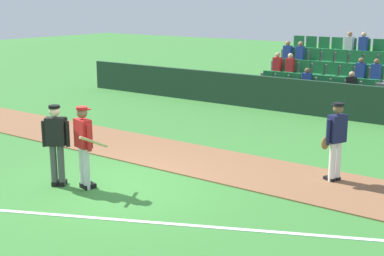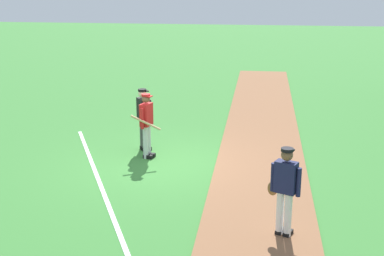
# 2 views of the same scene
# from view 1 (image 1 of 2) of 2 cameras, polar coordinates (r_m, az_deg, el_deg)

# --- Properties ---
(ground_plane) EXTENTS (80.00, 80.00, 0.00)m
(ground_plane) POSITION_cam_1_polar(r_m,az_deg,el_deg) (11.78, -8.40, -6.09)
(ground_plane) COLOR #387A33
(infield_dirt_path) EXTENTS (28.00, 2.32, 0.03)m
(infield_dirt_path) POSITION_cam_1_polar(r_m,az_deg,el_deg) (13.68, -0.68, -3.13)
(infield_dirt_path) COLOR brown
(infield_dirt_path) RESTS_ON ground
(foul_line_chalk) EXTENTS (10.91, 5.18, 0.01)m
(foul_line_chalk) POSITION_cam_1_polar(r_m,az_deg,el_deg) (9.64, 2.51, -10.41)
(foul_line_chalk) COLOR white
(foul_line_chalk) RESTS_ON ground
(dugout_fence) EXTENTS (20.00, 0.16, 1.21)m
(dugout_fence) POSITION_cam_1_polar(r_m,az_deg,el_deg) (19.24, 11.46, 3.22)
(dugout_fence) COLOR #1E3828
(dugout_fence) RESTS_ON ground
(stadium_bleachers) EXTENTS (5.00, 3.80, 2.70)m
(stadium_bleachers) POSITION_cam_1_polar(r_m,az_deg,el_deg) (21.30, 14.09, 4.46)
(stadium_bleachers) COLOR slate
(stadium_bleachers) RESTS_ON ground
(batter_red_jersey) EXTENTS (0.61, 0.80, 1.76)m
(batter_red_jersey) POSITION_cam_1_polar(r_m,az_deg,el_deg) (11.47, -11.30, -1.68)
(batter_red_jersey) COLOR silver
(batter_red_jersey) RESTS_ON ground
(umpire_home_plate) EXTENTS (0.53, 0.47, 1.76)m
(umpire_home_plate) POSITION_cam_1_polar(r_m,az_deg,el_deg) (11.77, -14.07, -1.29)
(umpire_home_plate) COLOR #4C4C4C
(umpire_home_plate) RESTS_ON ground
(runner_navy_jersey) EXTENTS (0.43, 0.62, 1.76)m
(runner_navy_jersey) POSITION_cam_1_polar(r_m,az_deg,el_deg) (12.07, 14.86, -1.16)
(runner_navy_jersey) COLOR white
(runner_navy_jersey) RESTS_ON ground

